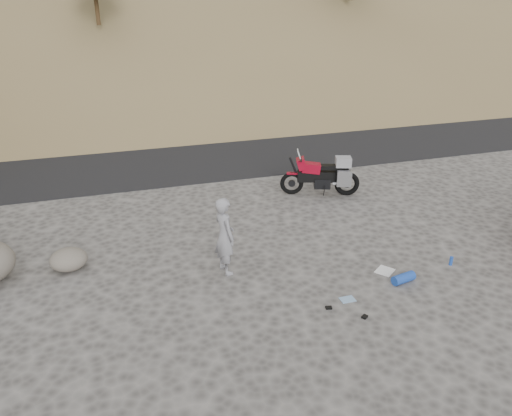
{
  "coord_description": "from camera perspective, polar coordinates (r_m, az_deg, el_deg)",
  "views": [
    {
      "loc": [
        -4.25,
        -8.96,
        5.7
      ],
      "look_at": [
        -1.15,
        1.08,
        1.0
      ],
      "focal_mm": 35.0,
      "sensor_mm": 36.0,
      "label": 1
    }
  ],
  "objects": [
    {
      "name": "ground",
      "position": [
        11.44,
        7.16,
        -5.99
      ],
      "size": [
        140.0,
        140.0,
        0.0
      ],
      "primitive_type": "plane",
      "color": "#42403D",
      "rests_on": "ground"
    },
    {
      "name": "road",
      "position": [
        19.32,
        -3.7,
        6.89
      ],
      "size": [
        120.0,
        7.0,
        0.05
      ],
      "primitive_type": "cube",
      "color": "black",
      "rests_on": "ground"
    },
    {
      "name": "motorcycle",
      "position": [
        14.79,
        7.76,
        3.68
      ],
      "size": [
        2.27,
        1.1,
        1.4
      ],
      "rotation": [
        0.0,
        0.0,
        -0.32
      ],
      "color": "black",
      "rests_on": "ground"
    },
    {
      "name": "man",
      "position": [
        10.99,
        -3.5,
        -7.19
      ],
      "size": [
        0.55,
        0.71,
        1.73
      ],
      "primitive_type": "imported",
      "rotation": [
        0.0,
        0.0,
        1.8
      ],
      "color": "gray",
      "rests_on": "ground"
    },
    {
      "name": "small_rock",
      "position": [
        11.66,
        -20.63,
        -5.52
      ],
      "size": [
        1.01,
        0.97,
        0.48
      ],
      "rotation": [
        0.0,
        0.0,
        0.38
      ],
      "color": "#504A45",
      "rests_on": "ground"
    },
    {
      "name": "gear_white_cloth",
      "position": [
        11.31,
        14.51,
        -6.97
      ],
      "size": [
        0.52,
        0.51,
        0.01
      ],
      "primitive_type": "cube",
      "rotation": [
        0.0,
        0.0,
        0.65
      ],
      "color": "white",
      "rests_on": "ground"
    },
    {
      "name": "gear_blue_mat",
      "position": [
        10.97,
        16.5,
        -7.7
      ],
      "size": [
        0.55,
        0.31,
        0.21
      ],
      "primitive_type": "cylinder",
      "rotation": [
        0.0,
        1.57,
        0.2
      ],
      "color": "#1C44A9",
      "rests_on": "ground"
    },
    {
      "name": "gear_bottle",
      "position": [
        11.95,
        21.4,
        -5.65
      ],
      "size": [
        0.08,
        0.08,
        0.2
      ],
      "primitive_type": "cylinder",
      "rotation": [
        0.0,
        0.0,
        0.14
      ],
      "color": "#1C44A9",
      "rests_on": "ground"
    },
    {
      "name": "gear_glove_a",
      "position": [
        9.9,
        8.31,
        -11.21
      ],
      "size": [
        0.14,
        0.11,
        0.03
      ],
      "primitive_type": "cube",
      "rotation": [
        0.0,
        0.0,
        -0.2
      ],
      "color": "black",
      "rests_on": "ground"
    },
    {
      "name": "gear_glove_b",
      "position": [
        9.78,
        12.31,
        -12.05
      ],
      "size": [
        0.15,
        0.14,
        0.04
      ],
      "primitive_type": "cube",
      "rotation": [
        0.0,
        0.0,
        0.59
      ],
      "color": "black",
      "rests_on": "ground"
    },
    {
      "name": "gear_blue_cloth",
      "position": [
        10.21,
        10.41,
        -10.23
      ],
      "size": [
        0.29,
        0.22,
        0.01
      ],
      "primitive_type": "cube",
      "rotation": [
        0.0,
        0.0,
        0.01
      ],
      "color": "#7FA1C4",
      "rests_on": "ground"
    }
  ]
}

